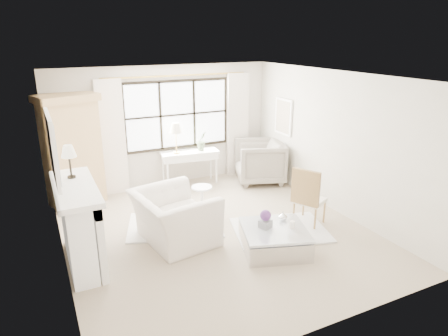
{
  "coord_description": "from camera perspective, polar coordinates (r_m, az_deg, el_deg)",
  "views": [
    {
      "loc": [
        -2.66,
        -5.74,
        3.31
      ],
      "look_at": [
        0.24,
        0.2,
        1.1
      ],
      "focal_mm": 32.0,
      "sensor_mm": 36.0,
      "label": 1
    }
  ],
  "objects": [
    {
      "name": "floor",
      "position": [
        7.14,
        -1.03,
        -9.13
      ],
      "size": [
        5.5,
        5.5,
        0.0
      ],
      "primitive_type": "plane",
      "color": "tan",
      "rests_on": "ground"
    },
    {
      "name": "ceiling",
      "position": [
        6.36,
        -1.17,
        12.97
      ],
      "size": [
        5.5,
        5.5,
        0.0
      ],
      "primitive_type": "plane",
      "rotation": [
        3.14,
        0.0,
        0.0
      ],
      "color": "white",
      "rests_on": "ground"
    },
    {
      "name": "wall_back",
      "position": [
        9.11,
        -8.44,
        5.86
      ],
      "size": [
        5.0,
        0.0,
        5.0
      ],
      "primitive_type": "plane",
      "rotation": [
        1.57,
        0.0,
        0.0
      ],
      "color": "beige",
      "rests_on": "ground"
    },
    {
      "name": "wall_front",
      "position": [
        4.46,
        14.14,
        -8.24
      ],
      "size": [
        5.0,
        0.0,
        5.0
      ],
      "primitive_type": "plane",
      "rotation": [
        -1.57,
        0.0,
        0.0
      ],
      "color": "beige",
      "rests_on": "ground"
    },
    {
      "name": "wall_left",
      "position": [
        6.07,
        -23.03,
        -1.9
      ],
      "size": [
        0.0,
        5.5,
        5.5
      ],
      "primitive_type": "plane",
      "rotation": [
        1.57,
        0.0,
        1.57
      ],
      "color": "silver",
      "rests_on": "ground"
    },
    {
      "name": "wall_right",
      "position": [
        7.96,
        15.48,
        3.55
      ],
      "size": [
        0.0,
        5.5,
        5.5
      ],
      "primitive_type": "plane",
      "rotation": [
        1.57,
        0.0,
        -1.57
      ],
      "color": "beige",
      "rests_on": "ground"
    },
    {
      "name": "window_pane",
      "position": [
        9.14,
        -6.67,
        7.57
      ],
      "size": [
        2.4,
        0.02,
        1.5
      ],
      "primitive_type": "cube",
      "color": "white",
      "rests_on": "wall_back"
    },
    {
      "name": "window_frame",
      "position": [
        9.13,
        -6.65,
        7.56
      ],
      "size": [
        2.5,
        0.04,
        1.5
      ],
      "primitive_type": null,
      "color": "black",
      "rests_on": "wall_back"
    },
    {
      "name": "curtain_rod",
      "position": [
        8.96,
        -6.75,
        12.98
      ],
      "size": [
        3.3,
        0.04,
        0.04
      ],
      "primitive_type": "cylinder",
      "rotation": [
        0.0,
        1.57,
        0.0
      ],
      "color": "#A8853A",
      "rests_on": "wall_back"
    },
    {
      "name": "curtain_left",
      "position": [
        8.77,
        -15.69,
        4.1
      ],
      "size": [
        0.55,
        0.1,
        2.47
      ],
      "primitive_type": "cube",
      "color": "white",
      "rests_on": "ground"
    },
    {
      "name": "curtain_right",
      "position": [
        9.73,
        1.97,
        6.16
      ],
      "size": [
        0.55,
        0.1,
        2.47
      ],
      "primitive_type": "cube",
      "color": "beige",
      "rests_on": "ground"
    },
    {
      "name": "fireplace",
      "position": [
        6.34,
        -20.19,
        -7.57
      ],
      "size": [
        0.58,
        1.66,
        1.26
      ],
      "color": "white",
      "rests_on": "ground"
    },
    {
      "name": "mirror_frame",
      "position": [
        5.93,
        -23.33,
        2.59
      ],
      "size": [
        0.05,
        1.15,
        0.95
      ],
      "primitive_type": "cube",
      "color": "white",
      "rests_on": "wall_left"
    },
    {
      "name": "mirror_glass",
      "position": [
        5.93,
        -23.04,
        2.63
      ],
      "size": [
        0.02,
        1.0,
        0.8
      ],
      "primitive_type": "cube",
      "color": "silver",
      "rests_on": "wall_left"
    },
    {
      "name": "art_frame",
      "position": [
        9.21,
        8.5,
        7.27
      ],
      "size": [
        0.04,
        0.62,
        0.82
      ],
      "primitive_type": "cube",
      "color": "white",
      "rests_on": "wall_right"
    },
    {
      "name": "art_canvas",
      "position": [
        9.2,
        8.4,
        7.26
      ],
      "size": [
        0.01,
        0.52,
        0.72
      ],
      "primitive_type": "cube",
      "color": "#C1B296",
      "rests_on": "wall_right"
    },
    {
      "name": "mantel_lamp",
      "position": [
        6.34,
        -21.33,
        2.05
      ],
      "size": [
        0.22,
        0.22,
        0.51
      ],
      "color": "black",
      "rests_on": "fireplace"
    },
    {
      "name": "armoire",
      "position": [
        8.49,
        -20.88,
        2.44
      ],
      "size": [
        1.29,
        1.03,
        2.24
      ],
      "rotation": [
        0.0,
        0.0,
        0.33
      ],
      "color": "tan",
      "rests_on": "floor"
    },
    {
      "name": "console_table",
      "position": [
        9.2,
        -4.86,
        -0.01
      ],
      "size": [
        1.34,
        0.6,
        0.8
      ],
      "rotation": [
        0.0,
        0.0,
        -0.12
      ],
      "color": "white",
      "rests_on": "floor"
    },
    {
      "name": "console_lamp",
      "position": [
        8.83,
        -6.91,
        5.58
      ],
      "size": [
        0.28,
        0.28,
        0.69
      ],
      "color": "#B68D3F",
      "rests_on": "console_table"
    },
    {
      "name": "orchid_plant",
      "position": [
        9.13,
        -3.2,
        3.92
      ],
      "size": [
        0.28,
        0.25,
        0.44
      ],
      "primitive_type": "imported",
      "rotation": [
        0.0,
        0.0,
        0.24
      ],
      "color": "#576D49",
      "rests_on": "console_table"
    },
    {
      "name": "side_table",
      "position": [
        7.85,
        -3.18,
        -3.87
      ],
      "size": [
        0.4,
        0.4,
        0.51
      ],
      "color": "silver",
      "rests_on": "floor"
    },
    {
      "name": "rug_left",
      "position": [
        7.41,
        -7.0,
        -8.06
      ],
      "size": [
        1.96,
        1.64,
        0.03
      ],
      "primitive_type": "cube",
      "rotation": [
        0.0,
        0.0,
        -0.32
      ],
      "color": "white",
      "rests_on": "floor"
    },
    {
      "name": "rug_right",
      "position": [
        7.25,
        7.99,
        -8.75
      ],
      "size": [
        1.87,
        1.59,
        0.03
      ],
      "primitive_type": "cube",
      "rotation": [
        0.0,
        0.0,
        -0.27
      ],
      "color": "silver",
      "rests_on": "floor"
    },
    {
      "name": "club_armchair",
      "position": [
        6.73,
        -7.12,
        -7.03
      ],
      "size": [
        1.33,
        1.48,
        0.86
      ],
      "primitive_type": "imported",
      "rotation": [
        0.0,
        0.0,
        1.72
      ],
      "color": "white",
      "rests_on": "floor"
    },
    {
      "name": "wingback_chair",
      "position": [
        9.38,
        5.11,
        0.92
      ],
      "size": [
        1.37,
        1.36,
        0.98
      ],
      "primitive_type": "imported",
      "rotation": [
        0.0,
        0.0,
        -1.92
      ],
      "color": "gray",
      "rests_on": "floor"
    },
    {
      "name": "french_chair",
      "position": [
        7.46,
        12.01,
        -5.65
      ],
      "size": [
        0.65,
        0.65,
        1.08
      ],
      "rotation": [
        0.0,
        0.0,
        2.05
      ],
      "color": "#9E7742",
      "rests_on": "floor"
    },
    {
      "name": "coffee_table",
      "position": [
        6.58,
        7.19,
        -10.09
      ],
      "size": [
        1.26,
        1.26,
        0.38
      ],
      "rotation": [
        0.0,
        0.0,
        -0.32
      ],
      "color": "silver",
      "rests_on": "floor"
    },
    {
      "name": "planter_box",
      "position": [
        6.46,
        5.91,
        -7.96
      ],
      "size": [
        0.22,
        0.22,
        0.13
      ],
      "primitive_type": "cube",
      "rotation": [
        0.0,
        0.0,
        0.38
      ],
      "color": "gray",
      "rests_on": "coffee_table"
    },
    {
      "name": "planter_flowers",
      "position": [
        6.4,
        5.96,
        -6.74
      ],
      "size": [
        0.18,
        0.18,
        0.18
      ],
      "primitive_type": "sphere",
      "color": "#562B6C",
      "rests_on": "planter_box"
    },
    {
      "name": "pillar_candle",
      "position": [
        6.51,
        9.72,
        -7.98
      ],
      "size": [
        0.08,
        0.08,
        0.12
      ],
      "primitive_type": "cylinder",
      "color": "white",
      "rests_on": "coffee_table"
    },
    {
      "name": "coffee_vase",
      "position": [
        6.74,
        8.42,
        -6.82
      ],
      "size": [
        0.15,
        0.15,
        0.15
      ],
      "primitive_type": "imported",
      "rotation": [
        0.0,
        0.0,
        0.07
      ],
      "color": "silver",
      "rests_on": "coffee_table"
    }
  ]
}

